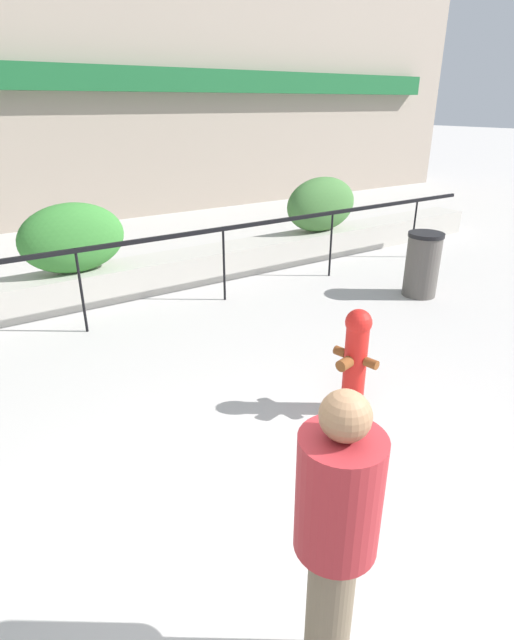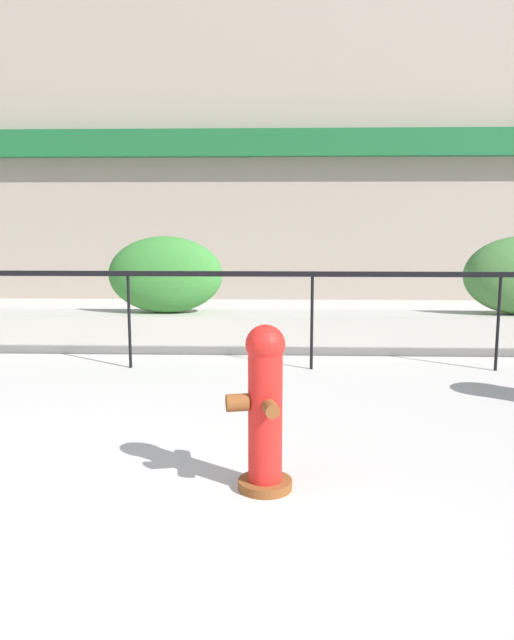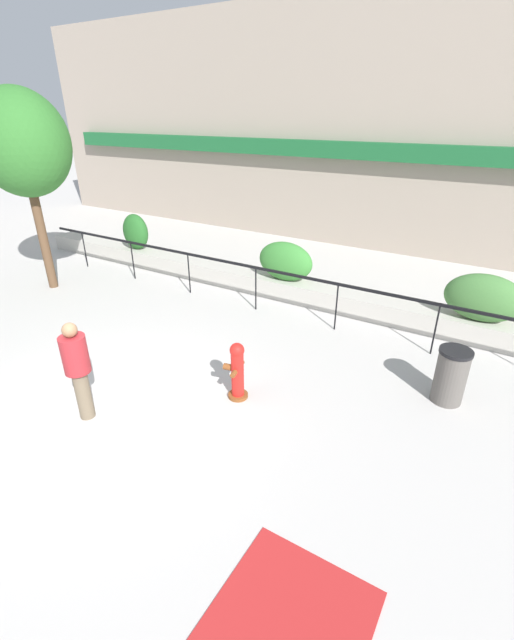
# 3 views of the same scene
# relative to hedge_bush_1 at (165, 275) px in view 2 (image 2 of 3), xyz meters

# --- Properties ---
(building_facade) EXTENTS (30.00, 1.36, 8.00)m
(building_facade) POSITION_rel_hedge_bush_1_xyz_m (-0.24, 5.98, 2.97)
(building_facade) COLOR gray
(building_facade) RESTS_ON ground
(planter_wall_low) EXTENTS (18.00, 0.70, 0.50)m
(planter_wall_low) POSITION_rel_hedge_bush_1_xyz_m (-0.24, 0.00, -0.76)
(planter_wall_low) COLOR #B7B2A8
(planter_wall_low) RESTS_ON ground
(fence_railing_segment) EXTENTS (15.00, 0.05, 1.15)m
(fence_railing_segment) POSITION_rel_hedge_bush_1_xyz_m (-0.24, -1.10, 0.00)
(fence_railing_segment) COLOR black
(fence_railing_segment) RESTS_ON ground
(hedge_bush_1) EXTENTS (1.53, 0.66, 1.03)m
(hedge_bush_1) POSITION_rel_hedge_bush_1_xyz_m (0.00, 0.00, 0.00)
(hedge_bush_1) COLOR #387F33
(hedge_bush_1) RESTS_ON planter_wall_low
(fire_hydrant) EXTENTS (0.47, 0.48, 1.08)m
(fire_hydrant) POSITION_rel_hedge_bush_1_xyz_m (1.43, -4.44, -0.46)
(fire_hydrant) COLOR brown
(fire_hydrant) RESTS_ON ground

